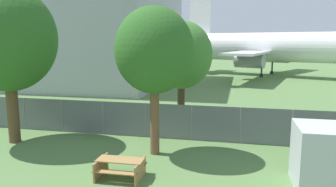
# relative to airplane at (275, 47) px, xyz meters

# --- Properties ---
(hangar_building) EXTENTS (25.64, 21.56, 15.43)m
(hangar_building) POSITION_rel_airplane_xyz_m (-26.61, -12.58, 2.55)
(hangar_building) COLOR #9EA3A8
(hangar_building) RESTS_ON ground
(perimeter_fence) EXTENTS (56.07, 0.07, 1.92)m
(perimeter_fence) POSITION_rel_airplane_xyz_m (-7.20, -34.47, -3.36)
(perimeter_fence) COLOR slate
(perimeter_fence) RESTS_ON ground
(airplane) EXTENTS (36.89, 29.06, 12.97)m
(airplane) POSITION_rel_airplane_xyz_m (0.00, 0.00, 0.00)
(airplane) COLOR white
(airplane) RESTS_ON ground
(picnic_bench_near_cabin) EXTENTS (1.84, 1.44, 0.76)m
(picnic_bench_near_cabin) POSITION_rel_airplane_xyz_m (-9.16, -39.96, -3.84)
(picnic_bench_near_cabin) COLOR #A37A47
(picnic_bench_near_cabin) RESTS_ON ground
(tree_near_hangar) EXTENTS (3.72, 3.72, 6.50)m
(tree_near_hangar) POSITION_rel_airplane_xyz_m (-8.24, -31.97, 0.12)
(tree_near_hangar) COLOR #4C3823
(tree_near_hangar) RESTS_ON ground
(tree_behind_benches) EXTENTS (3.60, 3.60, 6.85)m
(tree_behind_benches) POSITION_rel_airplane_xyz_m (-8.57, -36.97, 0.52)
(tree_behind_benches) COLOR brown
(tree_behind_benches) RESTS_ON ground
(tree_far_right) EXTENTS (4.89, 4.89, 8.10)m
(tree_far_right) POSITION_rel_airplane_xyz_m (-16.26, -36.85, 1.06)
(tree_far_right) COLOR brown
(tree_far_right) RESTS_ON ground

